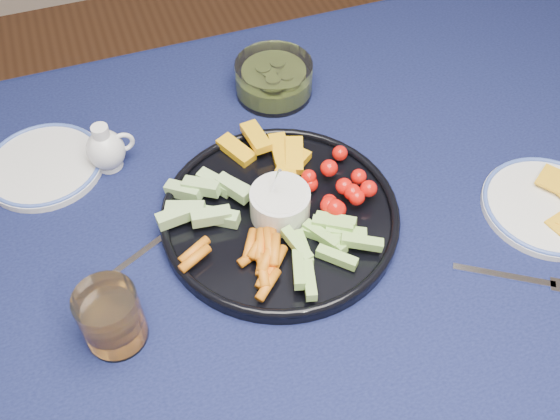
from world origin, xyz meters
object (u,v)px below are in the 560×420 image
object	(u,v)px
dining_table	(279,283)
creamer_pitcher	(106,149)
crudite_platter	(278,212)
pickle_bowl	(274,80)
side_plate_extra	(44,165)
juice_tumbler	(112,320)
cheese_plate	(548,205)

from	to	relation	value
dining_table	creamer_pitcher	distance (m)	0.34
crudite_platter	creamer_pitcher	bearing A→B (deg)	137.21
pickle_bowl	side_plate_extra	bearing A→B (deg)	-172.87
creamer_pitcher	dining_table	bearing A→B (deg)	-51.81
juice_tumbler	creamer_pitcher	bearing A→B (deg)	81.70
cheese_plate	side_plate_extra	bearing A→B (deg)	154.03
crudite_platter	pickle_bowl	bearing A→B (deg)	71.80
creamer_pitcher	pickle_bowl	bearing A→B (deg)	14.47
pickle_bowl	dining_table	bearing A→B (deg)	-108.31
pickle_bowl	side_plate_extra	xyz separation A→B (m)	(-0.41, -0.05, -0.02)
dining_table	cheese_plate	size ratio (longest dim) A/B	8.45
crudite_platter	juice_tumbler	size ratio (longest dim) A/B	3.79
crudite_platter	cheese_plate	distance (m)	0.41
dining_table	crudite_platter	distance (m)	0.12
side_plate_extra	pickle_bowl	bearing A→B (deg)	7.13
crudite_platter	pickle_bowl	distance (m)	0.29
crudite_platter	juice_tumbler	world-z (taller)	crudite_platter
dining_table	juice_tumbler	xyz separation A→B (m)	(-0.24, -0.06, 0.13)
cheese_plate	juice_tumbler	xyz separation A→B (m)	(-0.65, 0.01, 0.03)
juice_tumbler	dining_table	bearing A→B (deg)	13.09
cheese_plate	juice_tumbler	bearing A→B (deg)	179.24
dining_table	cheese_plate	world-z (taller)	cheese_plate
cheese_plate	juice_tumbler	distance (m)	0.66
dining_table	side_plate_extra	bearing A→B (deg)	136.86
pickle_bowl	juice_tumbler	xyz separation A→B (m)	(-0.35, -0.39, 0.01)
crudite_platter	side_plate_extra	size ratio (longest dim) A/B	1.89
dining_table	side_plate_extra	size ratio (longest dim) A/B	8.86
cheese_plate	dining_table	bearing A→B (deg)	170.97
cheese_plate	crudite_platter	bearing A→B (deg)	163.37
crudite_platter	juice_tumbler	bearing A→B (deg)	-157.43
dining_table	creamer_pitcher	xyz separation A→B (m)	(-0.20, 0.25, 0.12)
crudite_platter	side_plate_extra	bearing A→B (deg)	144.23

